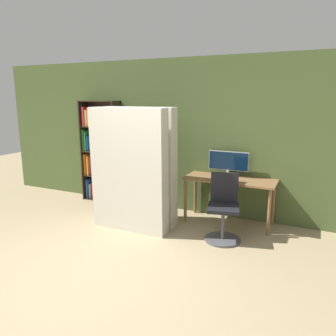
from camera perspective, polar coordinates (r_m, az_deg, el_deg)
The scene contains 8 objects.
ground_plane at distance 4.03m, azimuth -14.22°, elevation -18.53°, with size 16.00×16.00×0.00m, color #9E8966.
wall_back at distance 5.87m, azimuth 2.16°, elevation 5.51°, with size 8.00×0.06×2.70m.
desk at distance 5.38m, azimuth 10.67°, elevation -2.86°, with size 1.46×0.58×0.75m.
monitor at distance 5.49m, azimuth 10.46°, elevation 0.99°, with size 0.67×0.21×0.42m.
office_chair at distance 4.83m, azimuth 9.60°, elevation -7.71°, with size 0.53×0.53×0.97m.
bookshelf at distance 6.66m, azimuth -12.13°, elevation 2.80°, with size 0.80×0.30×1.97m.
mattress_near at distance 5.00m, azimuth -6.81°, elevation -0.46°, with size 1.23×0.26×1.89m.
mattress_far at distance 5.27m, azimuth -4.92°, elevation 0.26°, with size 1.23×0.26×1.89m.
Camera 1 is at (2.27, -2.63, 2.04)m, focal length 35.00 mm.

